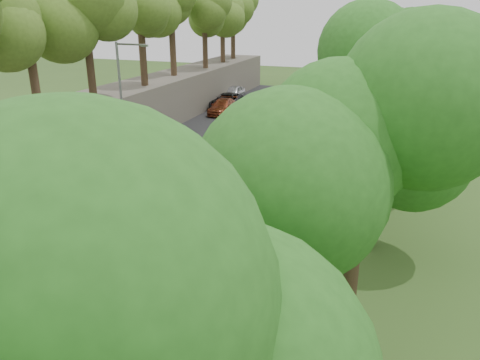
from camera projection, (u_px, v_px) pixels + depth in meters
name	position (u px, v px, depth m)	size (l,w,h in m)	color
ground	(162.00, 275.00, 19.04)	(140.00, 140.00, 0.00)	#33511E
road	(196.00, 157.00, 33.98)	(11.20, 66.00, 0.04)	black
sidewalk	(304.00, 169.00, 31.44)	(4.20, 66.00, 0.05)	gray
jersey_barrier	(271.00, 161.00, 32.08)	(0.42, 66.00, 0.60)	#8FDD36
rock_embankment	(100.00, 121.00, 35.87)	(5.00, 66.00, 4.00)	#595147
chainlink_fence	(336.00, 158.00, 30.43)	(0.04, 66.00, 2.00)	slate
trees_embankment	(93.00, 3.00, 32.74)	(6.40, 66.00, 13.00)	olive
trees_fenceside	(384.00, 65.00, 27.59)	(7.00, 66.00, 14.00)	#347F26
streetlight	(123.00, 91.00, 33.10)	(2.52, 0.22, 8.00)	gray
signpost	(142.00, 276.00, 15.36)	(0.62, 0.09, 3.10)	gray
construction_barrel	(314.00, 159.00, 32.02)	(0.50, 0.50, 0.82)	#E25C00
concrete_block	(206.00, 324.00, 15.47)	(1.08, 0.81, 0.72)	gray
car_1	(46.00, 194.00, 24.94)	(1.76, 5.06, 1.67)	silver
car_2	(111.00, 164.00, 30.23)	(2.20, 4.77, 1.33)	#530B11
car_3	(94.00, 165.00, 29.78)	(2.16, 5.30, 1.54)	black
car_4	(95.00, 157.00, 31.13)	(1.86, 4.63, 1.58)	tan
car_5	(136.00, 138.00, 35.64)	(1.70, 4.88, 1.61)	#B7B8BE
car_6	(227.00, 101.00, 49.69)	(2.58, 5.60, 1.56)	black
car_7	(223.00, 107.00, 47.28)	(2.01, 4.95, 1.44)	brown
car_8	(233.00, 93.00, 54.15)	(1.94, 4.82, 1.64)	#BABABE
painter_0	(206.00, 247.00, 19.37)	(0.83, 0.54, 1.71)	gold
painter_1	(267.00, 179.00, 27.00)	(0.64, 0.42, 1.75)	beige
painter_2	(204.00, 248.00, 19.11)	(0.92, 0.72, 1.90)	black
painter_3	(244.00, 204.00, 23.54)	(1.13, 0.65, 1.75)	brown
person_far	(346.00, 131.00, 37.67)	(0.96, 0.40, 1.64)	black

